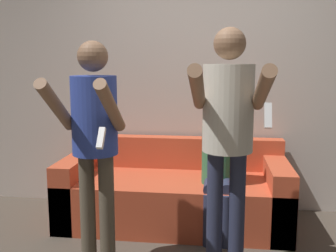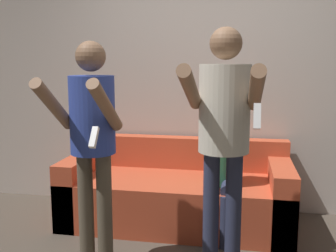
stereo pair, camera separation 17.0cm
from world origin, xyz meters
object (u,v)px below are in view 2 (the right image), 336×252
couch (177,194)px  person_standing_right (224,125)px  person_seated (221,162)px  person_standing_left (92,131)px

couch → person_standing_right: bearing=-63.7°
person_standing_right → couch: bearing=116.3°
person_seated → person_standing_left: bearing=-140.1°
couch → person_standing_left: 1.27m
person_standing_right → person_standing_left: bearing=179.6°
couch → person_standing_right: size_ratio=1.20×
couch → person_standing_left: (-0.46, -0.92, 0.74)m
person_standing_left → person_seated: 1.18m
couch → person_seated: size_ratio=1.76×
couch → person_standing_right: person_standing_right is taller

